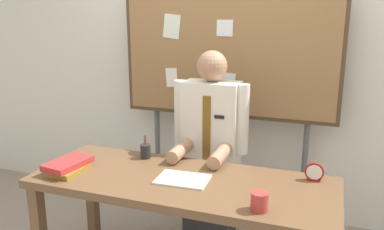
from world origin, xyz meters
name	(u,v)px	position (x,y,z in m)	size (l,w,h in m)	color
back_wall	(234,57)	(0.00, 1.20, 1.35)	(6.40, 0.08, 2.70)	silver
desk	(182,193)	(0.00, 0.00, 0.65)	(1.81, 0.69, 0.75)	brown
person	(210,157)	(0.00, 0.57, 0.68)	(0.55, 0.56, 1.46)	#2D2D33
bulletin_board	(227,57)	(0.00, 1.00, 1.37)	(1.74, 0.09, 1.90)	#4C3823
book_stack	(68,166)	(-0.70, -0.14, 0.78)	(0.21, 0.31, 0.07)	olive
open_notebook	(183,179)	(0.01, -0.02, 0.75)	(0.30, 0.21, 0.01)	#F4EFCC
desk_clock	(314,173)	(0.74, 0.24, 0.80)	(0.11, 0.04, 0.11)	maroon
coffee_mug	(259,201)	(0.50, -0.23, 0.79)	(0.09, 0.09, 0.10)	#B23833
pen_holder	(146,151)	(-0.36, 0.24, 0.80)	(0.07, 0.07, 0.16)	#262626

